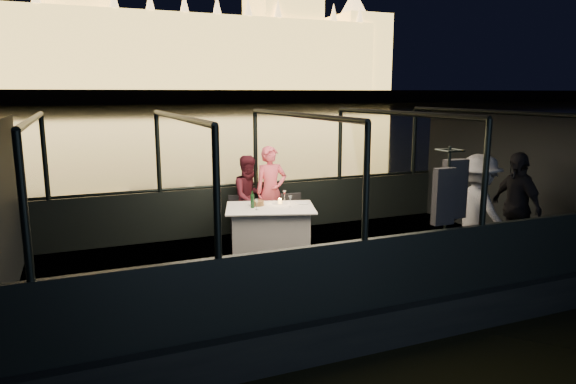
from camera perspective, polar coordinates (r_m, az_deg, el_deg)
name	(u,v)px	position (r m, az deg, el deg)	size (l,w,h in m)	color
river_water	(95,113)	(87.23, -20.69, 8.21)	(500.00, 500.00, 0.00)	black
boat_hull	(298,291)	(8.38, 1.07, -10.95)	(8.60, 4.40, 1.00)	black
boat_deck	(298,263)	(8.21, 1.08, -7.84)	(8.00, 4.00, 0.04)	black
gunwale_port	(256,208)	(9.88, -3.56, -1.79)	(8.00, 0.08, 0.90)	black
gunwale_starboard	(364,275)	(6.38, 8.40, -9.11)	(8.00, 0.08, 0.90)	black
cabin_glass_port	(255,148)	(9.70, -3.64, 4.86)	(8.00, 0.02, 1.40)	#99B2B2
cabin_glass_starboard	(366,182)	(6.09, 8.70, 1.12)	(8.00, 0.02, 1.40)	#99B2B2
cabin_roof_glass	(298,115)	(7.78, 1.14, 8.55)	(8.00, 4.00, 0.02)	#99B2B2
end_wall_fore	(5,213)	(7.33, -28.93, -2.06)	(0.02, 4.00, 2.30)	black
end_wall_aft	(497,175)	(10.18, 22.22, 1.80)	(0.02, 4.00, 2.30)	black
canopy_ribs	(298,190)	(7.91, 1.11, 0.20)	(8.00, 4.00, 2.30)	black
embankment	(81,98)	(217.15, -22.04, 9.61)	(400.00, 140.00, 6.00)	#423D33
parliament_building	(76,9)	(183.98, -22.52, 18.25)	(220.00, 32.00, 60.00)	#F2D18C
dining_table_central	(270,229)	(8.59, -1.97, -4.17)	(1.45, 1.05, 0.77)	silver
chair_port_left	(242,216)	(9.24, -5.17, -2.72)	(0.37, 0.37, 0.80)	black
chair_port_right	(294,216)	(9.26, 0.70, -2.64)	(0.38, 0.38, 0.82)	black
coat_stand	(446,223)	(7.25, 17.10, -3.32)	(0.54, 0.43, 1.94)	black
person_woman_coral	(271,196)	(9.51, -1.91, -0.43)	(0.60, 0.40, 1.67)	#E25264
person_man_maroon	(250,198)	(9.37, -4.26, -0.62)	(0.73, 0.57, 1.52)	#3B1019
passenger_stripe	(477,212)	(8.28, 20.31, -2.12)	(1.12, 0.63, 1.74)	silver
passenger_dark	(515,208)	(8.85, 23.94, -1.58)	(1.02, 0.43, 1.74)	black
wine_bottle	(252,199)	(8.43, -3.98, -0.78)	(0.06, 0.06, 0.29)	#133418
bread_basket	(258,203)	(8.63, -3.38, -1.25)	(0.21, 0.21, 0.09)	brown
amber_candle	(280,201)	(8.77, -0.90, -1.04)	(0.06, 0.06, 0.09)	#FFAF3F
plate_near	(302,203)	(8.77, 1.56, -1.25)	(0.24, 0.24, 0.01)	white
plate_far	(255,205)	(8.67, -3.64, -1.41)	(0.23, 0.23, 0.01)	silver
wine_glass_white	(257,204)	(8.30, -3.50, -1.35)	(0.06, 0.06, 0.17)	silver
wine_glass_red	(285,196)	(8.97, -0.39, -0.40)	(0.06, 0.06, 0.18)	white
wine_glass_empty	(290,201)	(8.49, 0.25, -1.06)	(0.06, 0.06, 0.19)	white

